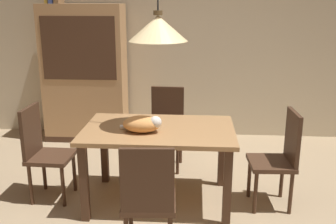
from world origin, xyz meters
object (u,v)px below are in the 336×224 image
chair_near_front (148,197)px  cat_sleeping (143,124)px  dining_table (159,138)px  chair_far_back (166,124)px  pendant_lamp (158,28)px  chair_left_side (43,149)px  hutch_bookcase (85,76)px  chair_right_side (280,155)px

chair_near_front → cat_sleeping: bearing=100.2°
dining_table → cat_sleeping: 0.25m
chair_far_back → cat_sleeping: bearing=-97.8°
cat_sleeping → pendant_lamp: bearing=42.6°
chair_far_back → chair_left_side: bearing=-142.3°
pendant_lamp → hutch_bookcase: pendant_lamp is taller
dining_table → chair_left_side: chair_left_side is taller
chair_far_back → chair_near_front: size_ratio=1.00×
chair_near_front → chair_right_side: bearing=38.1°
chair_near_front → cat_sleeping: size_ratio=2.38×
chair_near_front → cat_sleeping: (-0.14, 0.76, 0.32)m
dining_table → pendant_lamp: pendant_lamp is taller
chair_right_side → chair_left_side: (-2.26, -0.00, 0.00)m
dining_table → chair_far_back: size_ratio=1.51×
dining_table → chair_near_front: bearing=-89.7°
dining_table → chair_far_back: 0.89m
chair_right_side → pendant_lamp: pendant_lamp is taller
dining_table → cat_sleeping: cat_sleeping is taller
chair_far_back → chair_near_front: 1.76m
dining_table → cat_sleeping: (-0.13, -0.12, 0.18)m
chair_far_back → hutch_bookcase: size_ratio=0.50×
chair_near_front → pendant_lamp: size_ratio=0.72×
dining_table → chair_near_front: chair_near_front is taller
chair_near_front → chair_far_back: bearing=90.0°
hutch_bookcase → chair_left_side: bearing=-88.4°
chair_left_side → chair_far_back: bearing=37.7°
chair_right_side → chair_near_front: bearing=-141.9°
chair_left_side → pendant_lamp: size_ratio=0.72×
cat_sleeping → chair_left_side: bearing=173.0°
hutch_bookcase → cat_sleeping: bearing=-60.8°
chair_far_back → pendant_lamp: pendant_lamp is taller
dining_table → chair_left_side: 1.14m
chair_right_side → chair_near_front: (-1.12, -0.88, 0.00)m
chair_far_back → cat_sleeping: 1.06m
chair_far_back → chair_left_side: same height
chair_near_front → hutch_bookcase: 2.91m
chair_far_back → chair_right_side: bearing=-37.9°
chair_left_side → pendant_lamp: 1.61m
chair_left_side → cat_sleeping: (1.00, -0.12, 0.32)m
hutch_bookcase → chair_right_side: bearing=-37.1°
chair_near_front → dining_table: bearing=90.3°
chair_far_back → dining_table: bearing=-90.3°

